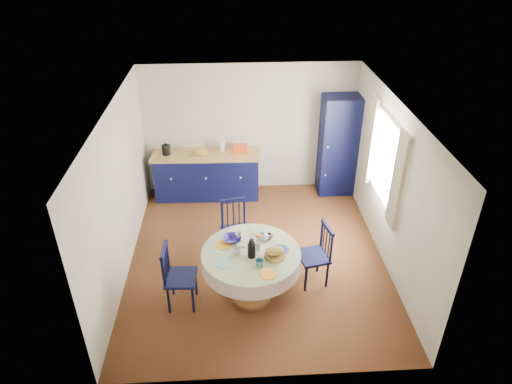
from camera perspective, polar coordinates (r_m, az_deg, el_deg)
floor at (r=7.41m, az=0.11°, el=-8.03°), size 4.50×4.50×0.00m
ceiling at (r=6.15m, az=0.14°, el=10.37°), size 4.50×4.50×0.00m
wall_back at (r=8.70m, az=-0.76°, el=7.89°), size 4.00×0.02×2.50m
wall_left at (r=6.89m, az=-16.73°, el=-0.19°), size 0.02×4.50×2.50m
wall_right at (r=7.08m, az=16.50°, el=0.77°), size 0.02×4.50×2.50m
window at (r=7.19m, az=15.75°, el=3.85°), size 0.10×1.74×1.45m
kitchen_counter at (r=8.79m, az=-6.14°, el=2.26°), size 2.03×0.68×1.14m
pantry_cabinet at (r=8.81m, az=10.23°, el=5.72°), size 0.69×0.51×1.95m
dining_table at (r=6.26m, az=-0.56°, el=-8.44°), size 1.34×1.34×1.10m
chair_left at (r=6.39m, az=-9.77°, el=-10.33°), size 0.43×0.45×0.97m
chair_far at (r=7.16m, az=-2.60°, el=-4.70°), size 0.50×0.48×0.97m
chair_right at (r=6.72m, az=7.51°, el=-7.74°), size 0.49×0.51×0.97m
mug_a at (r=6.12m, az=-2.41°, el=-7.45°), size 0.11×0.11×0.09m
mug_b at (r=5.92m, az=0.43°, el=-8.93°), size 0.11×0.11×0.10m
mug_c at (r=6.38m, az=1.54°, el=-5.64°), size 0.11×0.11×0.09m
mug_d at (r=6.41m, az=-2.19°, el=-5.48°), size 0.10×0.10×0.09m
cobalt_bowl at (r=6.37m, az=-2.94°, el=-5.87°), size 0.25×0.25×0.06m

